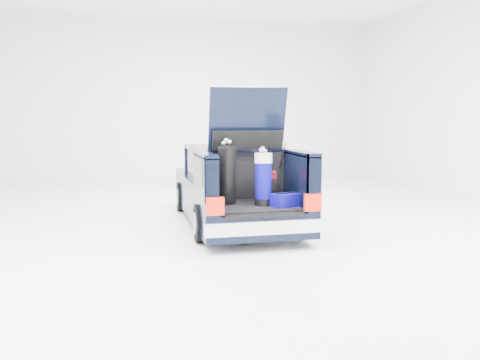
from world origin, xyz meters
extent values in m
plane|color=white|center=(0.00, 0.00, 0.00)|extent=(14.00, 14.00, 0.00)
cube|color=black|center=(0.00, 0.65, 0.50)|extent=(1.75, 3.00, 0.70)
cube|color=black|center=(0.00, 2.22, 0.40)|extent=(1.70, 0.30, 0.50)
cube|color=silver|center=(0.00, 2.36, 0.33)|extent=(1.72, 0.10, 0.22)
cube|color=black|center=(0.00, 0.15, 1.12)|extent=(1.55, 1.95, 0.54)
cube|color=black|center=(0.00, 0.15, 1.41)|extent=(1.62, 2.05, 0.06)
cube|color=black|center=(0.00, -1.50, 0.35)|extent=(1.75, 1.30, 0.40)
cube|color=black|center=(0.00, -1.48, 0.57)|extent=(1.32, 1.18, 0.05)
cube|color=black|center=(-0.78, -1.50, 0.97)|extent=(0.20, 1.30, 0.85)
cube|color=black|center=(0.78, -1.50, 0.97)|extent=(0.20, 1.30, 0.85)
cube|color=black|center=(-0.78, -1.50, 1.41)|extent=(0.20, 1.30, 0.06)
cube|color=black|center=(0.78, -1.50, 1.41)|extent=(0.20, 1.30, 0.06)
cube|color=black|center=(0.00, -0.88, 0.97)|extent=(1.36, 0.08, 0.84)
cube|color=silver|center=(0.00, -2.18, 0.38)|extent=(1.80, 0.12, 0.20)
cube|color=#B91907|center=(-0.74, -2.15, 0.72)|extent=(0.26, 0.07, 0.26)
cube|color=#B91907|center=(0.74, -2.15, 0.72)|extent=(0.26, 0.07, 0.26)
cube|color=black|center=(0.00, -2.15, 0.56)|extent=(1.20, 0.06, 0.06)
cube|color=black|center=(0.00, -1.05, 1.96)|extent=(1.28, 0.33, 1.03)
cube|color=black|center=(0.00, -1.01, 2.10)|extent=(0.95, 0.17, 0.54)
cylinder|color=black|center=(-0.82, 1.45, 0.31)|extent=(0.20, 0.62, 0.62)
cylinder|color=slate|center=(-0.82, 1.45, 0.31)|extent=(0.23, 0.36, 0.36)
cylinder|color=black|center=(0.82, 1.45, 0.31)|extent=(0.20, 0.62, 0.62)
cylinder|color=slate|center=(0.82, 1.45, 0.31)|extent=(0.23, 0.36, 0.36)
cylinder|color=black|center=(-0.82, -1.35, 0.31)|extent=(0.20, 0.62, 0.62)
cylinder|color=slate|center=(-0.82, -1.35, 0.31)|extent=(0.23, 0.36, 0.36)
cylinder|color=black|center=(0.82, -1.35, 0.31)|extent=(0.20, 0.62, 0.62)
cylinder|color=slate|center=(0.82, -1.35, 0.31)|extent=(0.23, 0.36, 0.36)
cube|color=maroon|center=(0.28, -1.21, 0.85)|extent=(0.35, 0.25, 0.50)
cube|color=black|center=(0.28, -1.21, 1.11)|extent=(0.20, 0.08, 0.03)
cube|color=black|center=(0.28, -1.31, 0.80)|extent=(0.32, 0.08, 0.38)
cylinder|color=black|center=(-0.40, -1.33, 1.06)|extent=(0.31, 0.41, 0.96)
cube|color=white|center=(-0.40, -1.21, 1.10)|extent=(0.11, 0.03, 0.33)
sphere|color=#99999E|center=(-0.45, -1.31, 1.57)|extent=(0.08, 0.08, 0.08)
sphere|color=#99999E|center=(-0.37, -1.36, 1.60)|extent=(0.08, 0.08, 0.08)
cylinder|color=black|center=(0.14, -1.55, 0.65)|extent=(0.29, 0.29, 0.11)
cylinder|color=#0A0573|center=(0.14, -1.55, 1.00)|extent=(0.27, 0.27, 0.59)
cylinder|color=white|center=(0.14, -1.55, 1.35)|extent=(0.29, 0.29, 0.15)
sphere|color=#99999E|center=(0.17, -1.53, 1.45)|extent=(0.07, 0.07, 0.07)
sphere|color=#99999E|center=(0.14, -1.50, 1.50)|extent=(0.07, 0.07, 0.07)
cube|color=#0A0573|center=(0.45, -1.72, 0.70)|extent=(0.48, 0.39, 0.20)
cylinder|color=black|center=(0.45, -1.72, 0.81)|extent=(0.35, 0.14, 0.02)
camera|label=1|loc=(-1.97, -9.20, 1.98)|focal=38.00mm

